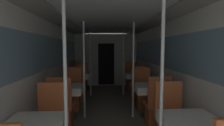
% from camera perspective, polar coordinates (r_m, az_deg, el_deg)
% --- Properties ---
extents(wall_left, '(0.05, 8.45, 2.07)m').
position_cam_1_polar(wall_left, '(4.07, -19.43, -1.32)').
color(wall_left, silver).
rests_on(wall_left, ground_plane).
extents(wall_right, '(0.05, 8.45, 2.07)m').
position_cam_1_polar(wall_right, '(4.14, 16.85, -1.14)').
color(wall_right, silver).
rests_on(wall_right, ground_plane).
extents(ceiling_panel, '(2.56, 8.45, 0.07)m').
position_cam_1_polar(ceiling_panel, '(3.92, -1.14, 13.68)').
color(ceiling_panel, silver).
rests_on(ceiling_panel, wall_left).
extents(bulkhead_far, '(2.51, 0.09, 2.07)m').
position_cam_1_polar(bulkhead_far, '(7.03, -1.91, 0.96)').
color(bulkhead_far, '#A8A8A3').
rests_on(bulkhead_far, ground_plane).
extents(support_pole_left_0, '(0.04, 0.04, 2.07)m').
position_cam_1_polar(support_pole_left_0, '(1.99, -14.93, -9.26)').
color(support_pole_left_0, silver).
rests_on(support_pole_left_0, ground_plane).
extents(dining_table_left_1, '(0.63, 0.63, 0.71)m').
position_cam_1_polar(dining_table_left_1, '(3.91, -14.26, -8.65)').
color(dining_table_left_1, '#4C4C51').
rests_on(dining_table_left_1, ground_plane).
extents(chair_left_near_1, '(0.42, 0.42, 1.01)m').
position_cam_1_polar(chair_left_near_1, '(3.48, -16.00, -15.61)').
color(chair_left_near_1, brown).
rests_on(chair_left_near_1, ground_plane).
extents(chair_left_far_1, '(0.42, 0.42, 1.01)m').
position_cam_1_polar(chair_left_far_1, '(4.51, -12.79, -10.78)').
color(chair_left_far_1, brown).
rests_on(chair_left_far_1, ground_plane).
extents(support_pole_left_1, '(0.04, 0.04, 2.07)m').
position_cam_1_polar(support_pole_left_1, '(3.78, -9.12, -2.45)').
color(support_pole_left_1, silver).
rests_on(support_pole_left_1, ground_plane).
extents(dining_table_left_2, '(0.63, 0.63, 0.71)m').
position_cam_1_polar(dining_table_left_2, '(5.69, -10.61, -4.33)').
color(dining_table_left_2, '#4C4C51').
rests_on(dining_table_left_2, ground_plane).
extents(chair_left_near_2, '(0.42, 0.42, 1.01)m').
position_cam_1_polar(chair_left_near_2, '(5.22, -11.38, -8.59)').
color(chair_left_near_2, brown).
rests_on(chair_left_near_2, ground_plane).
extents(chair_left_far_2, '(0.42, 0.42, 1.01)m').
position_cam_1_polar(chair_left_far_2, '(6.28, -9.90, -6.26)').
color(chair_left_far_2, brown).
rests_on(chair_left_far_2, ground_plane).
extents(support_pole_left_2, '(0.04, 0.04, 2.07)m').
position_cam_1_polar(support_pole_left_2, '(5.60, -7.09, -0.03)').
color(support_pole_left_2, silver).
rests_on(support_pole_left_2, ground_plane).
extents(support_pole_right_0, '(0.04, 0.04, 2.07)m').
position_cam_1_polar(support_pole_right_0, '(2.05, 15.88, -8.85)').
color(support_pole_right_0, silver).
rests_on(support_pole_right_0, ground_plane).
extents(dining_table_right_1, '(0.63, 0.63, 0.71)m').
position_cam_1_polar(dining_table_right_1, '(3.96, 12.01, -8.42)').
color(dining_table_right_1, '#4C4C51').
rests_on(dining_table_right_1, ground_plane).
extents(chair_right_near_1, '(0.42, 0.42, 1.01)m').
position_cam_1_polar(chair_right_near_1, '(3.54, 14.28, -15.21)').
color(chair_right_near_1, brown).
rests_on(chair_right_near_1, ground_plane).
extents(chair_right_far_1, '(0.42, 0.42, 1.01)m').
position_cam_1_polar(chair_right_far_1, '(4.56, 10.13, -10.56)').
color(chair_right_far_1, brown).
rests_on(chair_right_far_1, ground_plane).
extents(support_pole_right_1, '(0.04, 0.04, 2.07)m').
position_cam_1_polar(support_pole_right_1, '(3.81, 6.96, -2.36)').
color(support_pole_right_1, silver).
rests_on(support_pole_right_1, ground_plane).
extents(dining_table_right_2, '(0.63, 0.63, 0.71)m').
position_cam_1_polar(dining_table_right_2, '(5.73, 7.27, -4.23)').
color(dining_table_right_2, '#4C4C51').
rests_on(dining_table_right_2, ground_plane).
extents(chair_right_near_2, '(0.42, 0.42, 1.01)m').
position_cam_1_polar(chair_right_near_2, '(5.26, 8.30, -8.44)').
color(chair_right_near_2, brown).
rests_on(chair_right_near_2, ground_plane).
extents(chair_right_far_2, '(0.42, 0.42, 1.01)m').
position_cam_1_polar(chair_right_far_2, '(6.32, 6.36, -6.15)').
color(chair_right_far_2, brown).
rests_on(chair_right_far_2, ground_plane).
extents(support_pole_right_2, '(0.04, 0.04, 2.07)m').
position_cam_1_polar(support_pole_right_2, '(5.62, 3.76, 0.01)').
color(support_pole_right_2, silver).
rests_on(support_pole_right_2, ground_plane).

